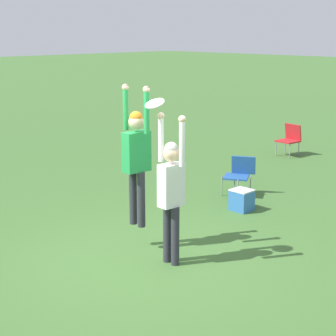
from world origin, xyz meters
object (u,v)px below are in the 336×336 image
object	(u,v)px
person_defending	(171,186)
camping_chair_2	(239,173)
frisbee	(155,103)
cooler_box	(242,200)
person_jumping	(137,152)
camping_chair_3	(290,137)

from	to	relation	value
person_defending	camping_chair_2	xyz separation A→B (m)	(-1.47, 3.45, -0.69)
frisbee	cooler_box	xyz separation A→B (m)	(-0.62, 2.82, -2.13)
person_defending	cooler_box	size ratio (longest dim) A/B	5.40
frisbee	camping_chair_2	bearing A→B (deg)	109.85
person_jumping	camping_chair_2	xyz separation A→B (m)	(-0.68, 3.39, -1.04)
camping_chair_3	cooler_box	size ratio (longest dim) A/B	2.07
camping_chair_2	camping_chair_3	bearing A→B (deg)	-101.61
person_jumping	frisbee	xyz separation A→B (m)	(0.61, -0.20, 0.81)
camping_chair_3	cooler_box	distance (m)	5.15
person_jumping	frisbee	distance (m)	1.04
cooler_box	person_defending	bearing A→B (deg)	-73.33
camping_chair_3	person_defending	bearing A→B (deg)	116.08
camping_chair_3	cooler_box	world-z (taller)	camping_chair_3
camping_chair_2	camping_chair_3	world-z (taller)	camping_chair_3
person_defending	frisbee	world-z (taller)	frisbee
cooler_box	frisbee	bearing A→B (deg)	-77.53
camping_chair_2	frisbee	bearing A→B (deg)	78.94
camping_chair_2	cooler_box	distance (m)	1.06
person_jumping	camping_chair_3	bearing A→B (deg)	19.76
person_jumping	person_defending	world-z (taller)	person_jumping
person_jumping	camping_chair_3	distance (m)	7.69
person_defending	camping_chair_2	bearing A→B (deg)	-152.79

